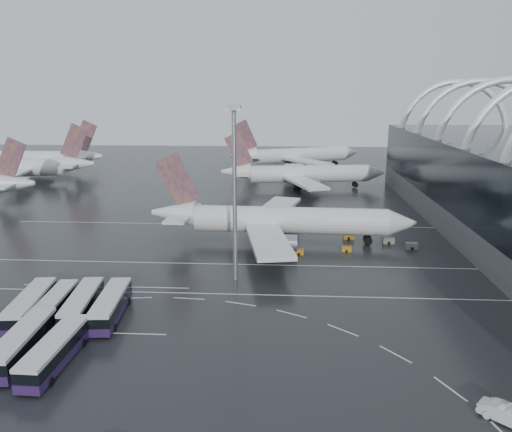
# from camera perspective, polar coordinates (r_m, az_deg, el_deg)

# --- Properties ---
(ground) EXTENTS (420.00, 420.00, 0.00)m
(ground) POSITION_cam_1_polar(r_m,az_deg,el_deg) (82.45, -0.76, -8.41)
(ground) COLOR black
(ground) RESTS_ON ground
(lane_marking_near) EXTENTS (120.00, 0.25, 0.01)m
(lane_marking_near) POSITION_cam_1_polar(r_m,az_deg,el_deg) (80.61, -0.87, -8.96)
(lane_marking_near) COLOR beige
(lane_marking_near) RESTS_ON ground
(lane_marking_mid) EXTENTS (120.00, 0.25, 0.01)m
(lane_marking_mid) POSITION_cam_1_polar(r_m,az_deg,el_deg) (93.60, -0.24, -5.57)
(lane_marking_mid) COLOR beige
(lane_marking_mid) RESTS_ON ground
(lane_marking_far) EXTENTS (120.00, 0.25, 0.01)m
(lane_marking_far) POSITION_cam_1_polar(r_m,az_deg,el_deg) (120.26, 0.58, -1.03)
(lane_marking_far) COLOR beige
(lane_marking_far) RESTS_ON ground
(bus_bay_line_south) EXTENTS (28.00, 0.25, 0.01)m
(bus_bay_line_south) POSITION_cam_1_polar(r_m,az_deg,el_deg) (73.93, -21.07, -12.24)
(bus_bay_line_south) COLOR beige
(bus_bay_line_south) RESTS_ON ground
(bus_bay_line_north) EXTENTS (28.00, 0.25, 0.01)m
(bus_bay_line_north) POSITION_cam_1_polar(r_m,az_deg,el_deg) (87.38, -16.81, -7.71)
(bus_bay_line_north) COLOR beige
(bus_bay_line_north) RESTS_ON ground
(airliner_main) EXTENTS (56.06, 49.22, 19.01)m
(airliner_main) POSITION_cam_1_polar(r_m,az_deg,el_deg) (105.81, 2.38, -0.53)
(airliner_main) COLOR silver
(airliner_main) RESTS_ON ground
(airliner_gate_b) EXTENTS (54.20, 48.32, 18.82)m
(airliner_gate_b) POSITION_cam_1_polar(r_m,az_deg,el_deg) (164.43, 5.13, 4.77)
(airliner_gate_b) COLOR silver
(airliner_gate_b) RESTS_ON ground
(airliner_gate_c) EXTENTS (54.63, 49.89, 20.36)m
(airliner_gate_c) POSITION_cam_1_polar(r_m,az_deg,el_deg) (207.48, 4.39, 6.88)
(airliner_gate_c) COLOR silver
(airliner_gate_c) RESTS_ON ground
(jet_remote_mid) EXTENTS (47.10, 38.05, 20.49)m
(jet_remote_mid) POSITION_cam_1_polar(r_m,az_deg,el_deg) (191.89, -24.57, 5.08)
(jet_remote_mid) COLOR silver
(jet_remote_mid) RESTS_ON ground
(jet_remote_far) EXTENTS (46.65, 37.52, 20.40)m
(jet_remote_far) POSITION_cam_1_polar(r_m,az_deg,el_deg) (213.53, -22.85, 6.06)
(jet_remote_far) COLOR silver
(jet_remote_far) RESTS_ON ground
(bus_row_near_a) EXTENTS (4.80, 14.26, 3.44)m
(bus_row_near_a) POSITION_cam_1_polar(r_m,az_deg,el_deg) (79.13, -24.40, -9.29)
(bus_row_near_a) COLOR #251542
(bus_row_near_a) RESTS_ON ground
(bus_row_near_b) EXTENTS (3.68, 12.65, 3.07)m
(bus_row_near_b) POSITION_cam_1_polar(r_m,az_deg,el_deg) (78.66, -21.97, -9.34)
(bus_row_near_b) COLOR #251542
(bus_row_near_b) RESTS_ON ground
(bus_row_near_c) EXTENTS (4.60, 13.85, 3.35)m
(bus_row_near_c) POSITION_cam_1_polar(r_m,az_deg,el_deg) (76.96, -19.24, -9.49)
(bus_row_near_c) COLOR #251542
(bus_row_near_c) RESTS_ON ground
(bus_row_near_d) EXTENTS (4.28, 13.93, 3.38)m
(bus_row_near_d) POSITION_cam_1_polar(r_m,az_deg,el_deg) (75.38, -16.26, -9.75)
(bus_row_near_d) COLOR #251542
(bus_row_near_d) RESTS_ON ground
(bus_row_far_a) EXTENTS (3.90, 14.06, 3.43)m
(bus_row_far_a) POSITION_cam_1_polar(r_m,az_deg,el_deg) (68.78, -25.17, -12.99)
(bus_row_far_a) COLOR #251542
(bus_row_far_a) RESTS_ON ground
(bus_row_far_b) EXTENTS (3.48, 13.61, 3.34)m
(bus_row_far_b) POSITION_cam_1_polar(r_m,az_deg,el_deg) (65.52, -21.98, -14.10)
(bus_row_far_b) COLOR #251542
(bus_row_far_b) RESTS_ON ground
(van_curve_c) EXTENTS (5.29, 4.99, 1.78)m
(van_curve_c) POSITION_cam_1_polar(r_m,az_deg,el_deg) (58.11, 26.78, -19.61)
(van_curve_c) COLOR silver
(van_curve_c) RESTS_ON ground
(floodlight_mast) EXTENTS (2.26, 2.26, 29.42)m
(floodlight_mast) POSITION_cam_1_polar(r_m,az_deg,el_deg) (81.77, -2.48, 4.91)
(floodlight_mast) COLOR gray
(floodlight_mast) RESTS_ON ground
(gse_cart_belly_a) EXTENTS (1.92, 1.13, 1.05)m
(gse_cart_belly_a) POSITION_cam_1_polar(r_m,az_deg,el_deg) (102.41, 10.28, -3.73)
(gse_cart_belly_a) COLOR #AF7417
(gse_cart_belly_a) RESTS_ON ground
(gse_cart_belly_b) EXTENTS (2.36, 1.39, 1.28)m
(gse_cart_belly_b) POSITION_cam_1_polar(r_m,az_deg,el_deg) (109.66, 14.91, -2.71)
(gse_cart_belly_b) COLOR slate
(gse_cart_belly_b) RESTS_ON ground
(gse_cart_belly_c) EXTENTS (1.92, 1.14, 1.05)m
(gse_cart_belly_c) POSITION_cam_1_polar(r_m,az_deg,el_deg) (99.37, 4.90, -4.11)
(gse_cart_belly_c) COLOR #AF7417
(gse_cart_belly_c) RESTS_ON ground
(gse_cart_belly_d) EXTENTS (2.32, 1.37, 1.27)m
(gse_cart_belly_d) POSITION_cam_1_polar(r_m,az_deg,el_deg) (107.29, 17.36, -3.27)
(gse_cart_belly_d) COLOR slate
(gse_cart_belly_d) RESTS_ON ground
(gse_cart_belly_e) EXTENTS (2.22, 1.31, 1.21)m
(gse_cart_belly_e) POSITION_cam_1_polar(r_m,az_deg,el_deg) (111.02, 10.52, -2.27)
(gse_cart_belly_e) COLOR #AF7417
(gse_cart_belly_e) RESTS_ON ground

